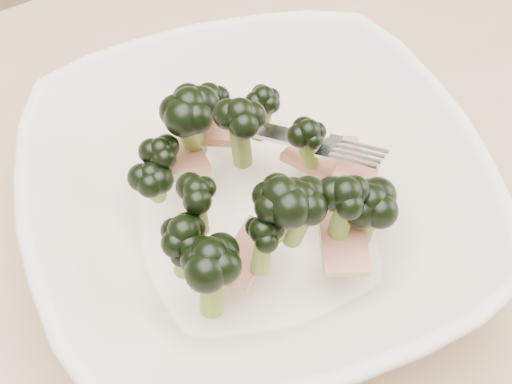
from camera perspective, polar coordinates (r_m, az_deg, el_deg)
broccoli_dish at (r=0.49m, az=-0.02°, el=-0.67°), size 0.38×0.38×0.13m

